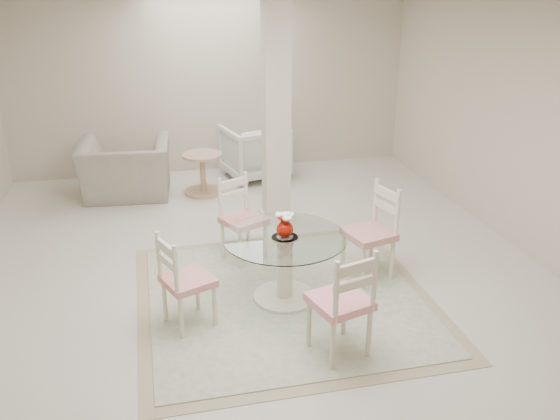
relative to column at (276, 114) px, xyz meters
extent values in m
plane|color=beige|center=(-0.50, -1.30, -1.35)|extent=(7.00, 7.00, 0.00)
cube|color=beige|center=(-0.50, 2.20, 0.00)|extent=(6.00, 0.02, 2.70)
cube|color=beige|center=(-0.50, -4.80, 0.00)|extent=(6.00, 0.02, 2.70)
cube|color=beige|center=(2.50, -1.30, 0.00)|extent=(0.02, 7.00, 2.70)
cube|color=white|center=(-0.50, -1.30, 1.35)|extent=(6.00, 7.00, 0.02)
cube|color=beige|center=(0.00, 0.00, 0.00)|extent=(0.30, 0.30, 2.70)
cube|color=tan|center=(-0.35, -1.91, -1.35)|extent=(2.78, 2.78, 0.01)
cube|color=beige|center=(-0.35, -1.91, -1.34)|extent=(2.55, 2.55, 0.01)
cylinder|color=beige|center=(-0.35, -1.91, -1.33)|extent=(0.60, 0.60, 0.04)
cylinder|color=beige|center=(-0.35, -1.91, -1.00)|extent=(0.15, 0.15, 0.62)
cylinder|color=beige|center=(-0.35, -1.91, -0.71)|extent=(0.25, 0.25, 0.02)
cylinder|color=white|center=(-0.35, -1.91, -0.69)|extent=(1.15, 1.15, 0.01)
ellipsoid|color=#9F1004|center=(-0.35, -1.91, -0.61)|extent=(0.16, 0.16, 0.15)
cylinder|color=#9F1004|center=(-0.35, -1.91, -0.52)|extent=(0.08, 0.08, 0.04)
cylinder|color=#9F1004|center=(-0.35, -1.91, -0.49)|extent=(0.14, 0.14, 0.02)
ellipsoid|color=white|center=(-0.35, -1.91, -0.47)|extent=(0.09, 0.09, 0.04)
ellipsoid|color=white|center=(-0.30, -1.89, -0.48)|extent=(0.09, 0.09, 0.04)
ellipsoid|color=white|center=(-0.39, -1.88, -0.47)|extent=(0.09, 0.09, 0.04)
ellipsoid|color=white|center=(-0.34, -1.96, -0.48)|extent=(0.09, 0.09, 0.04)
cylinder|color=#F0E2C5|center=(0.36, -1.55, -1.12)|extent=(0.04, 0.04, 0.45)
cylinder|color=#F0E2C5|center=(0.45, -1.89, -1.12)|extent=(0.04, 0.04, 0.45)
cylinder|color=#F0E2C5|center=(0.70, -1.46, -1.12)|extent=(0.04, 0.04, 0.45)
cylinder|color=#F0E2C5|center=(0.79, -1.80, -1.12)|extent=(0.04, 0.04, 0.45)
cube|color=#B02412|center=(0.58, -1.68, -0.86)|extent=(0.53, 0.53, 0.07)
cube|color=#F0E2C5|center=(0.77, -1.63, -0.53)|extent=(0.14, 0.39, 0.53)
cylinder|color=#F1E3C6|center=(-0.66, -1.21, -1.14)|extent=(0.04, 0.04, 0.42)
cylinder|color=#F1E3C6|center=(-0.36, -1.07, -1.14)|extent=(0.04, 0.04, 0.42)
cylinder|color=#F1E3C6|center=(-0.80, -0.91, -1.14)|extent=(0.04, 0.04, 0.42)
cylinder|color=#F1E3C6|center=(-0.50, -0.77, -1.14)|extent=(0.04, 0.04, 0.42)
cube|color=red|center=(-0.58, -0.99, -0.89)|extent=(0.54, 0.54, 0.06)
cube|color=#F1E3C6|center=(-0.66, -0.82, -0.58)|extent=(0.35, 0.19, 0.50)
cylinder|color=beige|center=(-1.05, -2.23, -1.14)|extent=(0.04, 0.04, 0.41)
cylinder|color=beige|center=(-1.18, -1.93, -1.14)|extent=(0.04, 0.04, 0.41)
cylinder|color=beige|center=(-1.35, -2.36, -1.14)|extent=(0.04, 0.04, 0.41)
cylinder|color=beige|center=(-1.48, -2.06, -1.14)|extent=(0.04, 0.04, 0.41)
cube|color=#B31D13|center=(-1.27, -2.15, -0.90)|extent=(0.52, 0.52, 0.06)
cube|color=beige|center=(-1.43, -2.21, -0.60)|extent=(0.17, 0.35, 0.49)
cylinder|color=beige|center=(0.01, -2.61, -1.12)|extent=(0.04, 0.04, 0.45)
cylinder|color=beige|center=(-0.33, -2.71, -1.12)|extent=(0.04, 0.04, 0.45)
cylinder|color=beige|center=(0.11, -2.95, -1.12)|extent=(0.04, 0.04, 0.45)
cylinder|color=beige|center=(-0.23, -3.05, -1.12)|extent=(0.04, 0.04, 0.45)
cube|color=red|center=(-0.11, -2.83, -0.86)|extent=(0.53, 0.53, 0.07)
cube|color=beige|center=(-0.06, -3.02, -0.54)|extent=(0.39, 0.15, 0.53)
imported|color=#9F9784|center=(-1.83, 1.29, -0.96)|extent=(1.28, 1.14, 0.78)
imported|color=silver|center=(0.04, 1.68, -0.95)|extent=(1.04, 1.06, 0.80)
cylinder|color=tan|center=(-0.79, 1.14, -1.33)|extent=(0.53, 0.53, 0.04)
cylinder|color=tan|center=(-0.79, 1.14, -1.06)|extent=(0.08, 0.08, 0.51)
cylinder|color=tan|center=(-0.79, 1.14, -0.79)|extent=(0.56, 0.56, 0.03)
camera|label=1|loc=(-1.50, -6.73, 1.63)|focal=38.00mm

